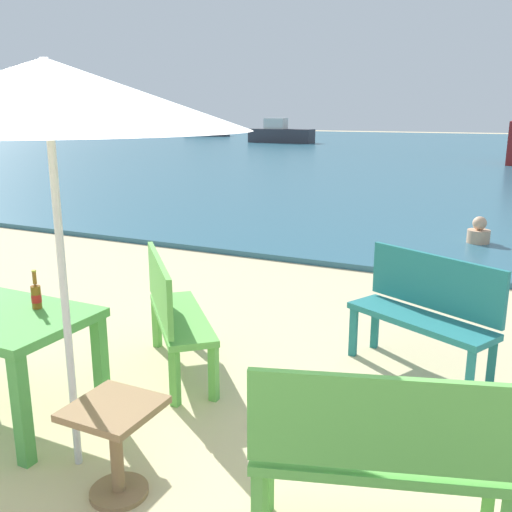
% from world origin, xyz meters
% --- Properties ---
extents(ground_plane, '(120.00, 120.00, 0.00)m').
position_xyz_m(ground_plane, '(0.00, 0.00, 0.00)').
color(ground_plane, beige).
extents(sea_water, '(120.00, 50.00, 0.08)m').
position_xyz_m(sea_water, '(0.00, 30.00, 0.04)').
color(sea_water, '#2D6075').
rests_on(sea_water, ground_plane).
extents(beer_bottle_amber, '(0.07, 0.07, 0.26)m').
position_xyz_m(beer_bottle_amber, '(-1.11, 0.52, 0.85)').
color(beer_bottle_amber, brown).
rests_on(beer_bottle_amber, picnic_table_green).
extents(patio_umbrella, '(2.10, 2.10, 2.30)m').
position_xyz_m(patio_umbrella, '(-0.48, 0.14, 2.12)').
color(patio_umbrella, silver).
rests_on(patio_umbrella, ground_plane).
extents(side_table_wood, '(0.44, 0.44, 0.54)m').
position_xyz_m(side_table_wood, '(-0.07, 0.02, 0.35)').
color(side_table_wood, olive).
rests_on(side_table_wood, ground_plane).
extents(bench_teal_center, '(1.24, 0.85, 0.95)m').
position_xyz_m(bench_teal_center, '(1.13, 2.32, 0.54)').
color(bench_teal_center, '#237275').
rests_on(bench_teal_center, ground_plane).
extents(bench_green_left, '(1.07, 1.13, 0.95)m').
position_xyz_m(bench_green_left, '(-0.66, 1.43, 0.54)').
color(bench_green_left, '#60B24C').
rests_on(bench_green_left, ground_plane).
extents(bench_green_right, '(1.25, 0.71, 0.95)m').
position_xyz_m(bench_green_right, '(1.30, 0.22, 0.54)').
color(bench_green_right, '#60B24C').
rests_on(bench_green_right, ground_plane).
extents(swimmer_person, '(0.34, 0.34, 0.41)m').
position_xyz_m(swimmer_person, '(1.12, 7.09, 0.24)').
color(swimmer_person, tan).
rests_on(swimmer_person, sea_water).
extents(boat_tanker, '(4.28, 1.17, 1.55)m').
position_xyz_m(boat_tanker, '(-13.34, 32.52, 0.64)').
color(boat_tanker, '#38383F').
rests_on(boat_tanker, sea_water).
extents(boat_sailboat, '(3.81, 1.04, 1.38)m').
position_xyz_m(boat_sailboat, '(-23.21, 39.66, 0.58)').
color(boat_sailboat, '#38383F').
rests_on(boat_sailboat, sea_water).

